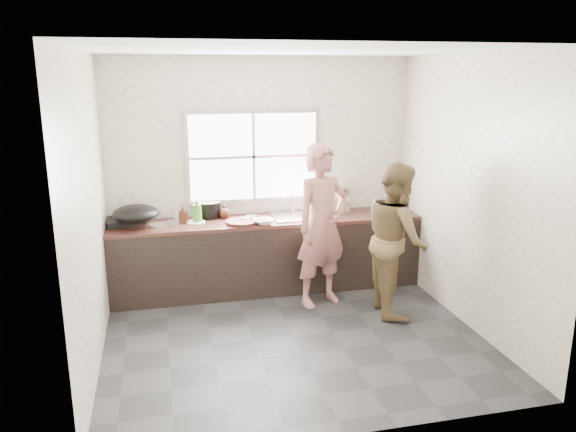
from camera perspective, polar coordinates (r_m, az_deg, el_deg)
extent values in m
cube|color=#29292B|center=(5.65, 0.53, -12.12)|extent=(3.60, 3.20, 0.01)
cube|color=silver|center=(5.05, 0.60, 16.54)|extent=(3.60, 3.20, 0.01)
cube|color=beige|center=(6.72, -2.69, 4.42)|extent=(3.60, 0.01, 2.70)
cube|color=beige|center=(5.08, -19.65, 0.26)|extent=(0.01, 3.20, 2.70)
cube|color=silver|center=(5.87, 17.96, 2.24)|extent=(0.01, 3.20, 2.70)
cube|color=beige|center=(3.70, 6.48, -4.12)|extent=(3.60, 0.01, 2.70)
cube|color=black|center=(6.65, -2.10, -4.04)|extent=(3.60, 0.62, 0.82)
cube|color=#391C17|center=(6.53, -2.13, -0.46)|extent=(3.60, 0.64, 0.04)
cube|color=silver|center=(6.59, 0.85, -0.07)|extent=(0.55, 0.45, 0.02)
cylinder|color=silver|center=(6.75, 0.44, 1.53)|extent=(0.02, 0.02, 0.30)
cube|color=#9EA0A5|center=(6.66, -3.54, 6.06)|extent=(1.60, 0.05, 1.10)
cube|color=white|center=(6.63, -3.50, 6.02)|extent=(1.50, 0.01, 1.00)
imported|color=#A96A65|center=(6.13, 3.45, -1.53)|extent=(0.71, 0.59, 1.67)
imported|color=brown|center=(6.04, 10.95, -2.26)|extent=(0.71, 0.86, 1.62)
cylinder|color=black|center=(6.33, -4.74, -0.62)|extent=(0.40, 0.40, 0.04)
cube|color=#ADAEB4|center=(6.45, -4.03, -0.08)|extent=(0.23, 0.22, 0.01)
imported|color=white|center=(6.30, -2.51, -0.56)|extent=(0.26, 0.26, 0.06)
imported|color=silver|center=(6.43, 2.72, -0.22)|extent=(0.24, 0.24, 0.06)
imported|color=silver|center=(6.41, 2.05, -0.30)|extent=(0.21, 0.21, 0.05)
cylinder|color=black|center=(6.63, -7.97, 0.66)|extent=(0.32, 0.32, 0.19)
cylinder|color=silver|center=(6.42, -9.34, -0.64)|extent=(0.22, 0.22, 0.02)
imported|color=#3E832B|center=(6.43, -9.21, 0.61)|extent=(0.11, 0.11, 0.28)
imported|color=#3D1B0F|center=(6.43, -10.62, 0.10)|extent=(0.09, 0.10, 0.18)
imported|color=#3D1D0F|center=(6.59, -6.46, 0.43)|extent=(0.13, 0.13, 0.15)
cylinder|color=silver|center=(6.63, -11.22, 0.08)|extent=(0.08, 0.08, 0.09)
cube|color=black|center=(6.61, -16.66, -0.40)|extent=(0.57, 0.57, 0.07)
ellipsoid|color=black|center=(6.35, -15.23, 0.22)|extent=(0.65, 0.65, 0.19)
cube|color=white|center=(6.84, 4.23, 1.75)|extent=(0.43, 0.31, 0.32)
cylinder|color=silver|center=(6.42, -12.95, -0.86)|extent=(0.26, 0.26, 0.01)
cylinder|color=#B2B5B9|center=(6.46, -11.20, -0.65)|extent=(0.37, 0.37, 0.01)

